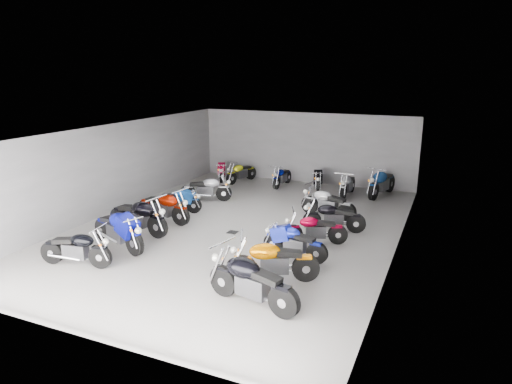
% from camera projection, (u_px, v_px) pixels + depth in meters
% --- Properties ---
extents(ground, '(14.00, 14.00, 0.00)m').
position_uv_depth(ground, '(239.00, 228.00, 15.09)').
color(ground, gray).
rests_on(ground, ground).
extents(wall_back, '(10.00, 0.10, 3.20)m').
position_uv_depth(wall_back, '(305.00, 148.00, 20.88)').
color(wall_back, gray).
rests_on(wall_back, ground).
extents(wall_left, '(0.10, 14.00, 3.20)m').
position_uv_depth(wall_left, '(115.00, 168.00, 16.61)').
color(wall_left, gray).
rests_on(wall_left, ground).
extents(wall_right, '(0.10, 14.00, 3.20)m').
position_uv_depth(wall_right, '(400.00, 197.00, 12.75)').
color(wall_right, gray).
rests_on(wall_right, ground).
extents(ceiling, '(10.00, 14.00, 0.04)m').
position_uv_depth(ceiling, '(238.00, 130.00, 14.26)').
color(ceiling, black).
rests_on(ceiling, wall_back).
extents(drain_grate, '(0.32, 0.32, 0.01)m').
position_uv_depth(drain_grate, '(233.00, 232.00, 14.65)').
color(drain_grate, black).
rests_on(drain_grate, ground).
extents(motorcycle_left_a, '(2.04, 0.56, 0.91)m').
position_uv_depth(motorcycle_left_a, '(76.00, 248.00, 12.03)').
color(motorcycle_left_a, black).
rests_on(motorcycle_left_a, ground).
extents(motorcycle_left_b, '(2.30, 0.89, 1.04)m').
position_uv_depth(motorcycle_left_b, '(119.00, 230.00, 13.20)').
color(motorcycle_left_b, black).
rests_on(motorcycle_left_b, ground).
extents(motorcycle_left_c, '(2.37, 0.55, 1.04)m').
position_uv_depth(motorcycle_left_c, '(138.00, 216.00, 14.42)').
color(motorcycle_left_c, black).
rests_on(motorcycle_left_c, ground).
extents(motorcycle_left_d, '(2.23, 0.51, 0.98)m').
position_uv_depth(motorcycle_left_d, '(164.00, 207.00, 15.53)').
color(motorcycle_left_d, black).
rests_on(motorcycle_left_d, ground).
extents(motorcycle_left_e, '(1.82, 0.63, 0.82)m').
position_uv_depth(motorcycle_left_e, '(177.00, 201.00, 16.60)').
color(motorcycle_left_e, black).
rests_on(motorcycle_left_e, ground).
extents(motorcycle_left_f, '(1.97, 0.92, 0.91)m').
position_uv_depth(motorcycle_left_f, '(206.00, 189.00, 18.05)').
color(motorcycle_left_f, black).
rests_on(motorcycle_left_f, ground).
extents(motorcycle_right_a, '(2.35, 0.71, 1.05)m').
position_uv_depth(motorcycle_right_a, '(251.00, 282.00, 9.96)').
color(motorcycle_right_a, black).
rests_on(motorcycle_right_a, ground).
extents(motorcycle_right_b, '(2.08, 1.07, 0.98)m').
position_uv_depth(motorcycle_right_b, '(273.00, 261.00, 11.13)').
color(motorcycle_right_b, black).
rests_on(motorcycle_right_b, ground).
extents(motorcycle_right_c, '(1.94, 0.47, 0.85)m').
position_uv_depth(motorcycle_right_c, '(294.00, 242.00, 12.54)').
color(motorcycle_right_c, black).
rests_on(motorcycle_right_c, ground).
extents(motorcycle_right_d, '(1.82, 0.85, 0.84)m').
position_uv_depth(motorcycle_right_d, '(315.00, 229.00, 13.59)').
color(motorcycle_right_d, black).
rests_on(motorcycle_right_d, ground).
extents(motorcycle_right_e, '(2.00, 0.62, 0.89)m').
position_uv_depth(motorcycle_right_e, '(333.00, 217.00, 14.62)').
color(motorcycle_right_e, black).
rests_on(motorcycle_right_e, ground).
extents(motorcycle_right_f, '(2.09, 0.60, 0.92)m').
position_uv_depth(motorcycle_right_f, '(327.00, 203.00, 16.08)').
color(motorcycle_right_f, black).
rests_on(motorcycle_right_f, ground).
extents(motorcycle_back_a, '(0.87, 1.75, 0.82)m').
position_uv_depth(motorcycle_back_a, '(222.00, 171.00, 21.55)').
color(motorcycle_back_a, black).
rests_on(motorcycle_back_a, ground).
extents(motorcycle_back_b, '(0.69, 1.90, 0.85)m').
position_uv_depth(motorcycle_back_b, '(241.00, 172.00, 21.10)').
color(motorcycle_back_b, black).
rests_on(motorcycle_back_b, ground).
extents(motorcycle_back_c, '(0.38, 1.86, 0.82)m').
position_uv_depth(motorcycle_back_c, '(282.00, 176.00, 20.35)').
color(motorcycle_back_c, black).
rests_on(motorcycle_back_c, ground).
extents(motorcycle_back_d, '(0.73, 1.91, 0.87)m').
position_uv_depth(motorcycle_back_d, '(318.00, 179.00, 19.76)').
color(motorcycle_back_d, black).
rests_on(motorcycle_back_d, ground).
extents(motorcycle_back_e, '(0.40, 1.98, 0.87)m').
position_uv_depth(motorcycle_back_e, '(348.00, 185.00, 18.77)').
color(motorcycle_back_e, black).
rests_on(motorcycle_back_e, ground).
extents(motorcycle_back_f, '(0.75, 2.34, 1.05)m').
position_uv_depth(motorcycle_back_f, '(382.00, 183.00, 18.70)').
color(motorcycle_back_f, black).
rests_on(motorcycle_back_f, ground).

